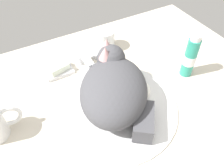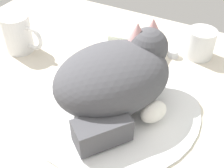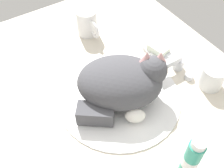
{
  "view_description": "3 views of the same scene",
  "coord_description": "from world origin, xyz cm",
  "px_view_note": "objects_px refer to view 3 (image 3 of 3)",
  "views": [
    {
      "loc": [
        -20.36,
        -36.2,
        52.81
      ],
      "look_at": [
        1.26,
        3.28,
        6.24
      ],
      "focal_mm": 36.98,
      "sensor_mm": 36.0,
      "label": 1
    },
    {
      "loc": [
        21.01,
        -39.34,
        43.39
      ],
      "look_at": [
        -0.16,
        0.09,
        5.49
      ],
      "focal_mm": 46.85,
      "sensor_mm": 36.0,
      "label": 2
    },
    {
      "loc": [
        41.38,
        -29.03,
        66.64
      ],
      "look_at": [
        -1.65,
        -1.49,
        5.74
      ],
      "focal_mm": 44.49,
      "sensor_mm": 36.0,
      "label": 3
    }
  ],
  "objects_px": {
    "coffee_mug": "(87,23)",
    "soap_bar": "(159,48)",
    "faucet": "(175,64)",
    "rinse_cup": "(212,77)",
    "cat": "(123,82)",
    "toothpaste_bottle": "(192,159)"
  },
  "relations": [
    {
      "from": "coffee_mug",
      "to": "toothpaste_bottle",
      "type": "bearing_deg",
      "value": -5.55
    },
    {
      "from": "coffee_mug",
      "to": "rinse_cup",
      "type": "distance_m",
      "value": 0.46
    },
    {
      "from": "soap_bar",
      "to": "coffee_mug",
      "type": "bearing_deg",
      "value": -146.02
    },
    {
      "from": "toothpaste_bottle",
      "to": "faucet",
      "type": "bearing_deg",
      "value": 143.77
    },
    {
      "from": "faucet",
      "to": "toothpaste_bottle",
      "type": "height_order",
      "value": "toothpaste_bottle"
    },
    {
      "from": "soap_bar",
      "to": "rinse_cup",
      "type": "bearing_deg",
      "value": 13.01
    },
    {
      "from": "coffee_mug",
      "to": "soap_bar",
      "type": "bearing_deg",
      "value": 33.98
    },
    {
      "from": "rinse_cup",
      "to": "cat",
      "type": "bearing_deg",
      "value": -111.74
    },
    {
      "from": "soap_bar",
      "to": "toothpaste_bottle",
      "type": "height_order",
      "value": "toothpaste_bottle"
    },
    {
      "from": "faucet",
      "to": "toothpaste_bottle",
      "type": "bearing_deg",
      "value": -36.23
    },
    {
      "from": "cat",
      "to": "coffee_mug",
      "type": "bearing_deg",
      "value": 168.66
    },
    {
      "from": "coffee_mug",
      "to": "rinse_cup",
      "type": "bearing_deg",
      "value": 24.94
    },
    {
      "from": "rinse_cup",
      "to": "soap_bar",
      "type": "bearing_deg",
      "value": -166.99
    },
    {
      "from": "faucet",
      "to": "coffee_mug",
      "type": "height_order",
      "value": "coffee_mug"
    },
    {
      "from": "cat",
      "to": "toothpaste_bottle",
      "type": "bearing_deg",
      "value": 1.32
    },
    {
      "from": "faucet",
      "to": "cat",
      "type": "bearing_deg",
      "value": -88.2
    },
    {
      "from": "coffee_mug",
      "to": "toothpaste_bottle",
      "type": "distance_m",
      "value": 0.59
    },
    {
      "from": "toothpaste_bottle",
      "to": "soap_bar",
      "type": "bearing_deg",
      "value": 150.62
    },
    {
      "from": "cat",
      "to": "toothpaste_bottle",
      "type": "xyz_separation_m",
      "value": [
        0.27,
        0.01,
        -0.0
      ]
    },
    {
      "from": "soap_bar",
      "to": "cat",
      "type": "bearing_deg",
      "value": -65.99
    },
    {
      "from": "soap_bar",
      "to": "toothpaste_bottle",
      "type": "xyz_separation_m",
      "value": [
        0.37,
        -0.21,
        0.05
      ]
    },
    {
      "from": "rinse_cup",
      "to": "toothpaste_bottle",
      "type": "xyz_separation_m",
      "value": [
        0.17,
        -0.25,
        0.03
      ]
    }
  ]
}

